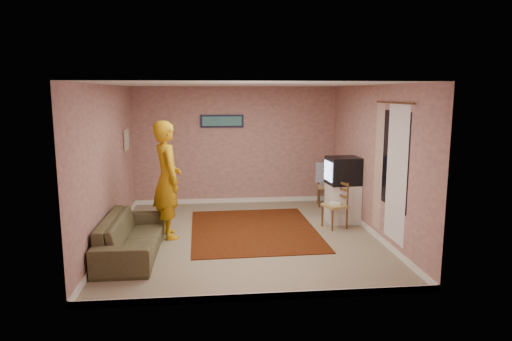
{
  "coord_description": "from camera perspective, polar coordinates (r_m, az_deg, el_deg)",
  "views": [
    {
      "loc": [
        -0.59,
        -7.6,
        2.48
      ],
      "look_at": [
        0.26,
        0.6,
        1.06
      ],
      "focal_mm": 32.0,
      "sensor_mm": 36.0,
      "label": 1
    }
  ],
  "objects": [
    {
      "name": "person",
      "position": [
        7.92,
        -11.03,
        -1.12
      ],
      "size": [
        0.69,
        0.85,
        2.01
      ],
      "primitive_type": "imported",
      "rotation": [
        0.0,
        0.0,
        1.9
      ],
      "color": "#CD9413",
      "rests_on": "ground"
    },
    {
      "name": "wall_back",
      "position": [
        10.18,
        -2.55,
        3.12
      ],
      "size": [
        4.5,
        0.02,
        2.6
      ],
      "primitive_type": "cube",
      "color": "tan",
      "rests_on": "ground"
    },
    {
      "name": "picture_back",
      "position": [
        10.09,
        -4.27,
        6.18
      ],
      "size": [
        0.95,
        0.04,
        0.28
      ],
      "color": "#121734",
      "rests_on": "wall_back"
    },
    {
      "name": "window",
      "position": [
        7.35,
        16.86,
        1.31
      ],
      "size": [
        0.01,
        1.1,
        1.5
      ],
      "primitive_type": "cube",
      "color": "black",
      "rests_on": "wall_right"
    },
    {
      "name": "sofa",
      "position": [
        7.33,
        -15.28,
        -7.85
      ],
      "size": [
        0.82,
        2.07,
        0.6
      ],
      "primitive_type": "imported",
      "rotation": [
        0.0,
        0.0,
        1.56
      ],
      "color": "brown",
      "rests_on": "ground"
    },
    {
      "name": "chair_b",
      "position": [
        8.5,
        9.85,
        -3.66
      ],
      "size": [
        0.47,
        0.49,
        0.47
      ],
      "rotation": [
        0.0,
        0.0,
        -1.25
      ],
      "color": "tan",
      "rests_on": "ground"
    },
    {
      "name": "curtain_sheer",
      "position": [
        7.23,
        17.13,
        -0.43
      ],
      "size": [
        0.01,
        0.75,
        2.1
      ],
      "primitive_type": "cube",
      "color": "white",
      "rests_on": "wall_right"
    },
    {
      "name": "area_rug",
      "position": [
        8.36,
        -0.29,
        -7.41
      ],
      "size": [
        2.3,
        2.84,
        0.01
      ],
      "primitive_type": "cube",
      "rotation": [
        0.0,
        0.0,
        0.02
      ],
      "color": "black",
      "rests_on": "ground"
    },
    {
      "name": "picture_left",
      "position": [
        9.39,
        -15.89,
        3.73
      ],
      "size": [
        0.04,
        0.38,
        0.42
      ],
      "color": "beige",
      "rests_on": "wall_left"
    },
    {
      "name": "crt_tv",
      "position": [
        8.83,
        10.86,
        -0.02
      ],
      "size": [
        0.65,
        0.58,
        0.52
      ],
      "rotation": [
        0.0,
        0.0,
        0.07
      ],
      "color": "black",
      "rests_on": "tv_cabinet"
    },
    {
      "name": "tv_cabinet",
      "position": [
        8.96,
        10.77,
        -4.0
      ],
      "size": [
        0.58,
        0.53,
        0.74
      ],
      "primitive_type": "cube",
      "color": "white",
      "rests_on": "ground"
    },
    {
      "name": "baseboard_left",
      "position": [
        8.15,
        -17.48,
        -8.03
      ],
      "size": [
        0.02,
        5.0,
        0.1
      ],
      "primitive_type": "cube",
      "color": "white",
      "rests_on": "ground"
    },
    {
      "name": "curtain_rod",
      "position": [
        7.26,
        16.87,
        8.12
      ],
      "size": [
        0.02,
        1.4,
        0.02
      ],
      "primitive_type": "cylinder",
      "rotation": [
        1.57,
        0.0,
        0.0
      ],
      "color": "brown",
      "rests_on": "wall_right"
    },
    {
      "name": "wall_left",
      "position": [
        7.87,
        -18.02,
        0.69
      ],
      "size": [
        0.02,
        5.0,
        2.6
      ],
      "primitive_type": "cube",
      "color": "tan",
      "rests_on": "ground"
    },
    {
      "name": "wall_right",
      "position": [
        8.2,
        14.43,
        1.21
      ],
      "size": [
        0.02,
        5.0,
        2.6
      ],
      "primitive_type": "cube",
      "color": "tan",
      "rests_on": "ground"
    },
    {
      "name": "game_console",
      "position": [
        8.51,
        9.84,
        -4.08
      ],
      "size": [
        0.25,
        0.21,
        0.04
      ],
      "primitive_type": "cube",
      "rotation": [
        0.0,
        0.0,
        -0.34
      ],
      "color": "white",
      "rests_on": "chair_b"
    },
    {
      "name": "wall_front",
      "position": [
        5.27,
        0.67,
        -3.14
      ],
      "size": [
        4.5,
        0.02,
        2.6
      ],
      "primitive_type": "cube",
      "color": "tan",
      "rests_on": "ground"
    },
    {
      "name": "baseboard_front",
      "position": [
        5.69,
        0.63,
        -15.49
      ],
      "size": [
        4.5,
        0.02,
        0.1
      ],
      "primitive_type": "cube",
      "color": "white",
      "rests_on": "ground"
    },
    {
      "name": "blue_throw",
      "position": [
        10.25,
        8.62,
        -0.22
      ],
      "size": [
        0.42,
        0.05,
        0.45
      ],
      "primitive_type": "cube",
      "color": "#7EA1CE",
      "rests_on": "chair_a"
    },
    {
      "name": "curtain_floral",
      "position": [
        7.87,
        15.06,
        0.46
      ],
      "size": [
        0.01,
        0.35,
        2.1
      ],
      "primitive_type": "cube",
      "color": "beige",
      "rests_on": "wall_right"
    },
    {
      "name": "dvd_player",
      "position": [
        10.12,
        8.85,
        -1.72
      ],
      "size": [
        0.36,
        0.29,
        0.05
      ],
      "primitive_type": "cube",
      "rotation": [
        0.0,
        0.0,
        -0.23
      ],
      "color": "silver",
      "rests_on": "chair_a"
    },
    {
      "name": "chair_a",
      "position": [
        10.11,
        8.86,
        -1.38
      ],
      "size": [
        0.46,
        0.44,
        0.48
      ],
      "rotation": [
        0.0,
        0.0,
        -0.16
      ],
      "color": "tan",
      "rests_on": "ground"
    },
    {
      "name": "ceiling",
      "position": [
        7.62,
        -1.49,
        10.69
      ],
      "size": [
        4.5,
        5.0,
        0.02
      ],
      "primitive_type": "cube",
      "color": "silver",
      "rests_on": "wall_back"
    },
    {
      "name": "ground",
      "position": [
        8.01,
        -1.41,
        -8.23
      ],
      "size": [
        5.0,
        5.0,
        0.0
      ],
      "primitive_type": "plane",
      "color": "gray",
      "rests_on": "ground"
    },
    {
      "name": "baseboard_back",
      "position": [
        10.39,
        -2.49,
        -3.74
      ],
      "size": [
        4.5,
        0.02,
        0.1
      ],
      "primitive_type": "cube",
      "color": "white",
      "rests_on": "ground"
    },
    {
      "name": "baseboard_right",
      "position": [
        8.46,
        14.01,
        -7.19
      ],
      "size": [
        0.02,
        5.0,
        0.1
      ],
      "primitive_type": "cube",
      "color": "white",
      "rests_on": "ground"
    }
  ]
}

